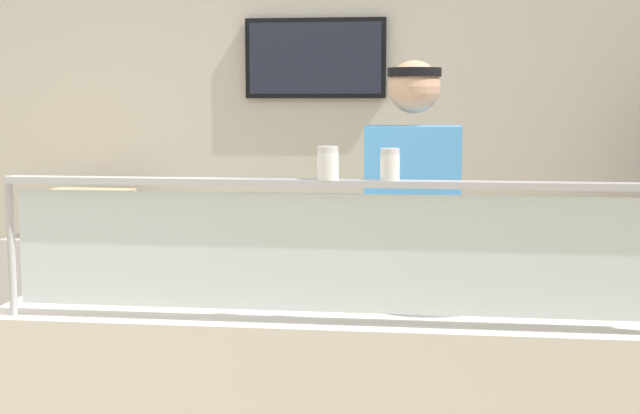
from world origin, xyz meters
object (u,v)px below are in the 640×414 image
(pizza_server, at_px, (436,291))
(pepper_flake_shaker, at_px, (390,167))
(parmesan_shaker, at_px, (328,165))
(worker_figure, at_px, (413,248))
(pizza_tray, at_px, (425,296))
(pizza_box_stack, at_px, (84,213))

(pizza_server, bearing_deg, pepper_flake_shaker, -108.39)
(pizza_server, xyz_separation_m, parmesan_shaker, (-0.31, -0.33, 0.43))
(pizza_server, distance_m, worker_figure, 0.75)
(pizza_tray, distance_m, worker_figure, 0.72)
(pizza_tray, height_order, parmesan_shaker, parmesan_shaker)
(pizza_tray, bearing_deg, worker_figure, 94.55)
(worker_figure, height_order, pizza_box_stack, worker_figure)
(pizza_tray, height_order, pepper_flake_shaker, pepper_flake_shaker)
(pizza_server, distance_m, pizza_box_stack, 2.55)
(pizza_tray, xyz_separation_m, parmesan_shaker, (-0.28, -0.35, 0.45))
(worker_figure, bearing_deg, parmesan_shaker, -101.61)
(pizza_tray, distance_m, pizza_box_stack, 2.51)
(parmesan_shaker, relative_size, worker_figure, 0.05)
(pizza_tray, distance_m, parmesan_shaker, 0.64)
(pizza_tray, distance_m, pizza_server, 0.05)
(pizza_tray, relative_size, worker_figure, 0.26)
(parmesan_shaker, bearing_deg, pizza_tray, 51.66)
(worker_figure, bearing_deg, pizza_box_stack, 151.29)
(parmesan_shaker, distance_m, pizza_box_stack, 2.62)
(pepper_flake_shaker, bearing_deg, pizza_tray, 74.21)
(parmesan_shaker, bearing_deg, pepper_flake_shaker, -0.00)
(pizza_server, relative_size, worker_figure, 0.16)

